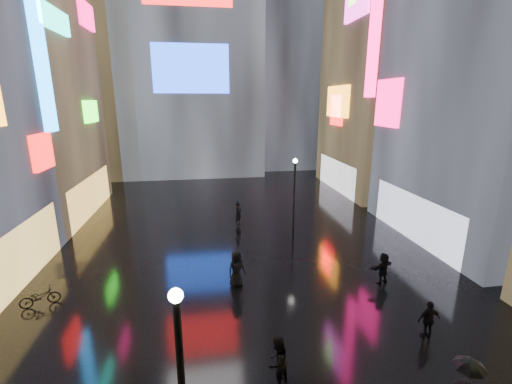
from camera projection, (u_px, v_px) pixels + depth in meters
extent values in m
plane|color=black|center=(238.00, 232.00, 23.51)|extent=(140.00, 140.00, 0.00)
cube|color=#FFC659|center=(11.00, 264.00, 15.71)|extent=(0.20, 10.00, 3.00)
cube|color=#FF0D0C|center=(42.00, 152.00, 18.69)|extent=(0.25, 2.24, 1.94)
cube|color=#1488FF|center=(41.00, 59.00, 19.00)|extent=(0.25, 1.40, 8.00)
cube|color=#FFC659|center=(91.00, 195.00, 27.16)|extent=(0.20, 10.00, 3.00)
cube|color=#29FA1B|center=(91.00, 111.00, 27.27)|extent=(0.25, 3.00, 1.71)
cube|color=#1AFFD2|center=(53.00, 18.00, 20.81)|extent=(0.25, 4.84, 1.37)
cube|color=#FF0C5F|center=(86.00, 15.00, 27.13)|extent=(0.25, 3.32, 1.94)
cube|color=white|center=(414.00, 218.00, 21.94)|extent=(0.20, 9.00, 3.00)
cube|color=#FF0C5F|center=(388.00, 103.00, 23.99)|extent=(0.25, 2.99, 3.26)
cube|color=#FF0C5F|center=(375.00, 27.00, 25.33)|extent=(0.25, 1.40, 10.00)
cube|color=black|center=(395.00, 42.00, 31.83)|extent=(10.00, 12.00, 28.00)
cube|color=white|center=(337.00, 175.00, 34.34)|extent=(0.20, 9.00, 3.00)
cube|color=orange|center=(338.00, 102.00, 32.74)|extent=(0.25, 4.92, 2.91)
cube|color=#FF0D0C|center=(337.00, 110.00, 33.07)|extent=(0.25, 2.63, 2.87)
cube|color=#194CFF|center=(191.00, 69.00, 36.05)|extent=(8.00, 0.20, 5.00)
cube|color=black|center=(283.00, 36.00, 45.25)|extent=(12.00, 12.00, 34.00)
cube|color=black|center=(94.00, 62.00, 38.99)|extent=(10.00, 10.00, 26.00)
sphere|color=white|center=(176.00, 296.00, 6.76)|extent=(0.30, 0.30, 0.30)
cylinder|color=black|center=(294.00, 199.00, 22.44)|extent=(0.16, 0.16, 5.00)
sphere|color=white|center=(295.00, 161.00, 21.77)|extent=(0.30, 0.30, 0.30)
imported|color=black|center=(277.00, 361.00, 10.72)|extent=(1.06, 1.05, 1.73)
imported|color=black|center=(429.00, 320.00, 12.94)|extent=(0.89, 0.37, 1.52)
imported|color=black|center=(236.00, 269.00, 16.51)|extent=(1.04, 0.88, 1.81)
imported|color=black|center=(383.00, 268.00, 16.82)|extent=(1.54, 0.96, 1.59)
imported|color=black|center=(238.00, 213.00, 24.72)|extent=(0.73, 0.76, 1.75)
imported|color=black|center=(468.00, 371.00, 8.77)|extent=(1.07, 1.07, 0.69)
imported|color=black|center=(236.00, 244.00, 16.17)|extent=(1.17, 1.16, 0.81)
imported|color=black|center=(40.00, 297.00, 15.03)|extent=(1.69, 1.05, 0.84)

